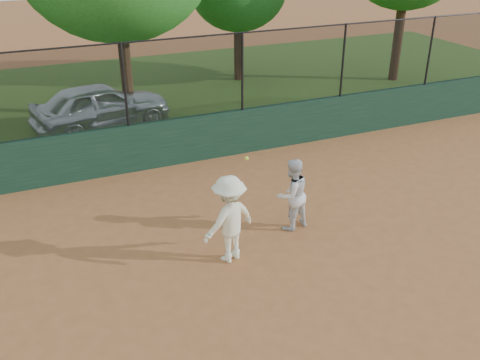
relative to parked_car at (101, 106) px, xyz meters
name	(u,v)px	position (x,y,z in m)	size (l,w,h in m)	color
ground	(248,310)	(0.61, -9.39, -0.69)	(80.00, 80.00, 0.00)	#A76136
back_wall	(151,145)	(0.61, -3.39, -0.09)	(26.00, 0.20, 1.20)	#193726
grass_strip	(107,101)	(0.61, 2.61, -0.69)	(36.00, 12.00, 0.01)	#2C4B17
parked_car	(101,106)	(0.00, 0.00, 0.00)	(1.63, 4.04, 1.38)	silver
player_second	(292,194)	(2.46, -7.37, 0.07)	(0.73, 0.57, 1.51)	silver
player_main	(229,219)	(0.89, -7.91, 0.15)	(1.23, 0.93, 2.14)	#F3F2CE
fence_assembly	(144,82)	(0.58, -3.39, 1.55)	(26.00, 0.06, 2.00)	black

